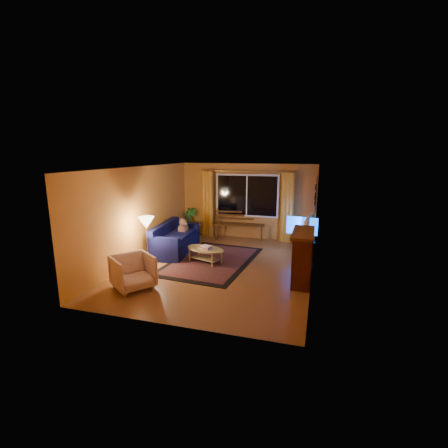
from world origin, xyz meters
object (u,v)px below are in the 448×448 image
(sofa, at_px, (175,238))
(tv_console, at_px, (305,246))
(bench, at_px, (239,232))
(armchair, at_px, (133,270))
(coffee_table, at_px, (205,255))
(floor_lamp, at_px, (147,242))

(sofa, height_order, tv_console, sofa)
(bench, xyz_separation_m, armchair, (-1.19, -4.58, 0.15))
(sofa, distance_m, coffee_table, 1.37)
(floor_lamp, height_order, tv_console, floor_lamp)
(sofa, relative_size, coffee_table, 1.88)
(armchair, bearing_deg, bench, 22.01)
(armchair, height_order, coffee_table, armchair)
(coffee_table, relative_size, tv_console, 0.87)
(sofa, xyz_separation_m, armchair, (0.25, -2.67, -0.01))
(armchair, distance_m, floor_lamp, 1.39)
(tv_console, bearing_deg, coffee_table, -157.97)
(bench, bearing_deg, coffee_table, -105.09)
(bench, bearing_deg, sofa, -136.15)
(sofa, bearing_deg, tv_console, 6.69)
(sofa, bearing_deg, bench, 47.83)
(coffee_table, bearing_deg, tv_console, 30.27)
(armchair, xyz_separation_m, coffee_table, (0.92, 1.99, -0.21))
(floor_lamp, xyz_separation_m, coffee_table, (1.31, 0.67, -0.44))
(sofa, distance_m, armchair, 2.68)
(bench, height_order, armchair, armchair)
(floor_lamp, relative_size, tv_console, 1.00)
(sofa, relative_size, armchair, 2.55)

